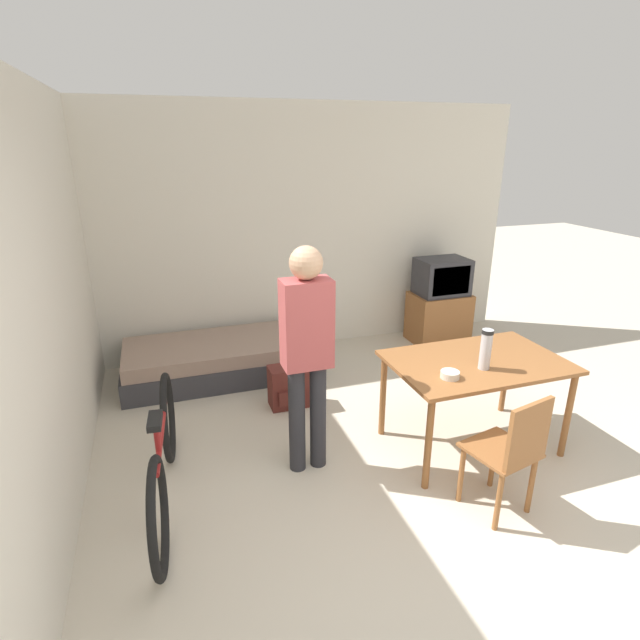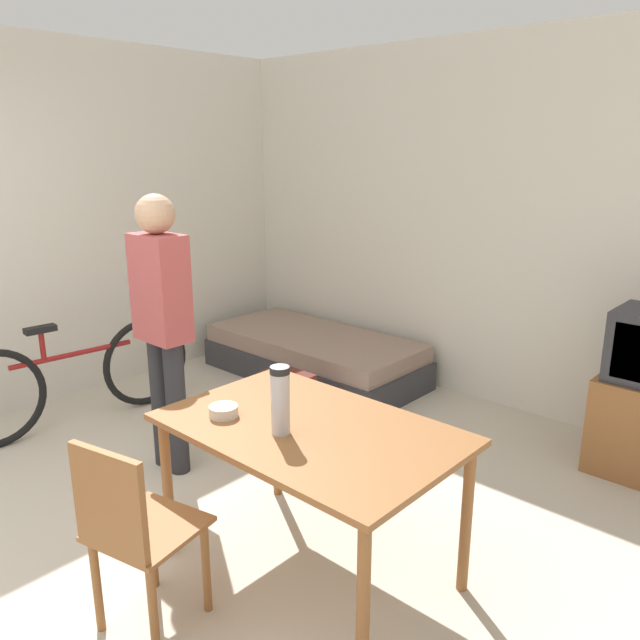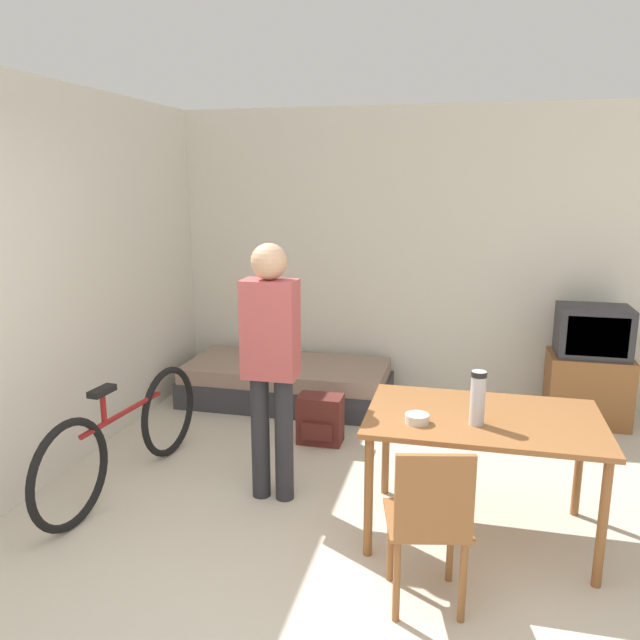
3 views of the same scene
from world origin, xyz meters
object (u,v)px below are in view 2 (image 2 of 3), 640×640
at_px(backpack, 288,399).
at_px(mate_bowl, 224,411).
at_px(thermos_flask, 280,397).
at_px(daybed, 314,356).
at_px(wooden_chair, 132,529).
at_px(person_standing, 162,315).
at_px(dining_table, 310,442).
at_px(bicycle, 75,378).

bearing_deg(backpack, mate_bowl, -55.90).
bearing_deg(thermos_flask, daybed, 129.71).
xyz_separation_m(daybed, thermos_flask, (1.68, -2.02, 0.72)).
bearing_deg(wooden_chair, person_standing, 139.92).
bearing_deg(mate_bowl, dining_table, 27.79).
relative_size(wooden_chair, person_standing, 0.52).
xyz_separation_m(bicycle, person_standing, (1.01, 0.09, 0.63)).
distance_m(daybed, thermos_flask, 2.73).
bearing_deg(wooden_chair, dining_table, 71.96).
bearing_deg(backpack, daybed, 121.99).
distance_m(thermos_flask, mate_bowl, 0.35).
xyz_separation_m(dining_table, mate_bowl, (-0.36, -0.19, 0.11)).
bearing_deg(backpack, bicycle, -137.83).
relative_size(daybed, backpack, 4.91).
bearing_deg(bicycle, backpack, 42.17).
height_order(dining_table, bicycle, bicycle).
relative_size(person_standing, thermos_flask, 5.52).
bearing_deg(daybed, person_standing, -76.59).
bearing_deg(daybed, dining_table, -47.60).
bearing_deg(daybed, wooden_chair, -60.78).
bearing_deg(backpack, dining_table, -41.26).
height_order(daybed, person_standing, person_standing).
height_order(person_standing, backpack, person_standing).
bearing_deg(dining_table, thermos_flask, -107.52).
distance_m(wooden_chair, bicycle, 2.23).
bearing_deg(person_standing, daybed, 103.41).
relative_size(dining_table, backpack, 3.39).
bearing_deg(wooden_chair, backpack, 117.90).
relative_size(daybed, thermos_flask, 6.27).
bearing_deg(backpack, wooden_chair, -62.10).
bearing_deg(dining_table, daybed, 132.40).
bearing_deg(bicycle, thermos_flask, -4.66).
relative_size(daybed, bicycle, 1.08).
height_order(wooden_chair, bicycle, wooden_chair).
bearing_deg(mate_bowl, daybed, 123.27).
bearing_deg(dining_table, backpack, 138.74).
height_order(bicycle, person_standing, person_standing).
relative_size(bicycle, mate_bowl, 13.25).
xyz_separation_m(thermos_flask, backpack, (-1.16, 1.19, -0.71)).
distance_m(wooden_chair, backpack, 2.07).
distance_m(wooden_chair, thermos_flask, 0.77).
distance_m(bicycle, person_standing, 1.19).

